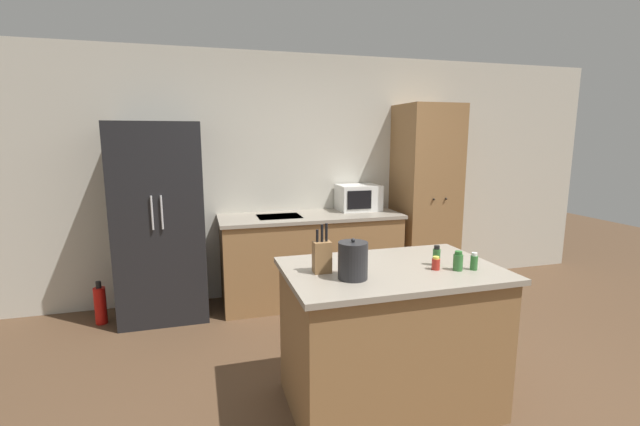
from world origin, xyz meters
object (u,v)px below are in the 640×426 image
object	(u,v)px
spice_bottle_short_red	(458,261)
pantry_cabinet	(425,199)
spice_bottle_tall_dark	(436,256)
refrigerator	(161,222)
microwave	(358,198)
kettle	(353,260)
knife_block	(322,256)
spice_bottle_amber_oil	(436,263)
fire_extinguisher	(100,305)
spice_bottle_green_herb	(474,262)

from	to	relation	value
spice_bottle_short_red	pantry_cabinet	bearing A→B (deg)	65.30
spice_bottle_tall_dark	refrigerator	bearing A→B (deg)	132.63
microwave	kettle	bearing A→B (deg)	-111.87
knife_block	spice_bottle_short_red	distance (m)	0.83
knife_block	spice_bottle_short_red	world-z (taller)	knife_block
pantry_cabinet	kettle	bearing A→B (deg)	-128.43
spice_bottle_amber_oil	pantry_cabinet	bearing A→B (deg)	62.04
pantry_cabinet	spice_bottle_amber_oil	world-z (taller)	pantry_cabinet
microwave	spice_bottle_short_red	world-z (taller)	microwave
spice_bottle_short_red	spice_bottle_amber_oil	world-z (taller)	spice_bottle_short_red
spice_bottle_amber_oil	kettle	distance (m)	0.55
spice_bottle_short_red	spice_bottle_amber_oil	size ratio (longest dim) A/B	1.44
microwave	knife_block	size ratio (longest dim) A/B	1.50
refrigerator	knife_block	size ratio (longest dim) A/B	6.23
microwave	knife_block	distance (m)	2.24
spice_bottle_tall_dark	spice_bottle_short_red	bearing A→B (deg)	-61.15
spice_bottle_amber_oil	fire_extinguisher	size ratio (longest dim) A/B	0.20
refrigerator	spice_bottle_green_herb	world-z (taller)	refrigerator
refrigerator	knife_block	bearing A→B (deg)	-60.85
spice_bottle_tall_dark	spice_bottle_green_herb	bearing A→B (deg)	-40.45
spice_bottle_amber_oil	kettle	size ratio (longest dim) A/B	0.35
pantry_cabinet	refrigerator	bearing A→B (deg)	-179.59
spice_bottle_amber_oil	spice_bottle_green_herb	size ratio (longest dim) A/B	0.77
spice_bottle_amber_oil	spice_bottle_short_red	bearing A→B (deg)	-21.75
knife_block	fire_extinguisher	world-z (taller)	knife_block
fire_extinguisher	spice_bottle_short_red	bearing A→B (deg)	-39.77
refrigerator	spice_bottle_short_red	bearing A→B (deg)	-48.09
spice_bottle_green_herb	spice_bottle_amber_oil	bearing A→B (deg)	163.40
spice_bottle_green_herb	kettle	xyz separation A→B (m)	(-0.77, 0.05, 0.06)
refrigerator	microwave	distance (m)	2.06
spice_bottle_short_red	kettle	world-z (taller)	kettle
spice_bottle_green_herb	fire_extinguisher	size ratio (longest dim) A/B	0.26
refrigerator	pantry_cabinet	xyz separation A→B (m)	(2.81, 0.02, 0.11)
spice_bottle_tall_dark	fire_extinguisher	world-z (taller)	spice_bottle_tall_dark
refrigerator	spice_bottle_green_herb	xyz separation A→B (m)	(1.96, -2.08, 0.05)
refrigerator	spice_bottle_short_red	distance (m)	2.78
spice_bottle_tall_dark	fire_extinguisher	size ratio (longest dim) A/B	0.31
refrigerator	kettle	bearing A→B (deg)	-59.80
spice_bottle_tall_dark	spice_bottle_green_herb	xyz separation A→B (m)	(0.17, -0.15, -0.01)
refrigerator	spice_bottle_short_red	size ratio (longest dim) A/B	15.58
refrigerator	kettle	world-z (taller)	refrigerator
spice_bottle_amber_oil	fire_extinguisher	bearing A→B (deg)	139.46
microwave	spice_bottle_short_red	xyz separation A→B (m)	(-0.20, -2.19, -0.09)
pantry_cabinet	spice_bottle_amber_oil	bearing A→B (deg)	-117.96
spice_bottle_amber_oil	refrigerator	bearing A→B (deg)	130.66
knife_block	pantry_cabinet	bearing A→B (deg)	47.01
spice_bottle_tall_dark	fire_extinguisher	distance (m)	3.13
microwave	spice_bottle_green_herb	bearing A→B (deg)	-92.51
spice_bottle_short_red	kettle	bearing A→B (deg)	177.27
pantry_cabinet	kettle	size ratio (longest dim) A/B	8.72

